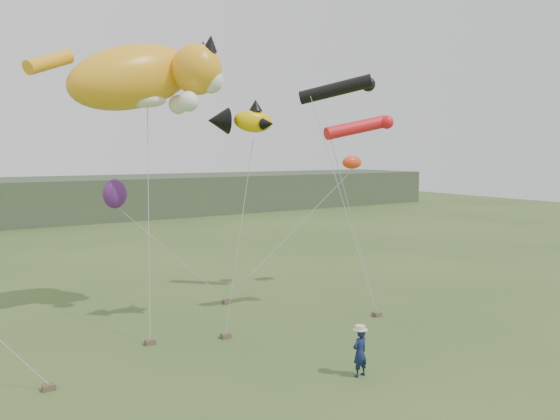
% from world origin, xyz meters
% --- Properties ---
extents(ground, '(120.00, 120.00, 0.00)m').
position_xyz_m(ground, '(0.00, 0.00, 0.00)').
color(ground, '#385123').
rests_on(ground, ground).
extents(headland, '(90.00, 13.00, 4.00)m').
position_xyz_m(headland, '(-3.11, 44.69, 1.92)').
color(headland, '#2D3D28').
rests_on(headland, ground).
extents(festival_attendant, '(0.55, 0.39, 1.45)m').
position_xyz_m(festival_attendant, '(0.76, -0.03, 0.72)').
color(festival_attendant, '#111D43').
rests_on(festival_attendant, ground).
extents(sandbag_anchors, '(12.70, 5.31, 0.17)m').
position_xyz_m(sandbag_anchors, '(-1.08, 5.59, 0.09)').
color(sandbag_anchors, brown).
rests_on(sandbag_anchors, ground).
extents(cat_kite, '(6.99, 3.73, 3.60)m').
position_xyz_m(cat_kite, '(-2.32, 8.91, 9.46)').
color(cat_kite, '#F2A31B').
rests_on(cat_kite, ground).
extents(fish_kite, '(2.51, 1.67, 1.26)m').
position_xyz_m(fish_kite, '(-0.01, 5.74, 7.71)').
color(fish_kite, '#E9B702').
rests_on(fish_kite, ground).
extents(tube_kites, '(4.34, 4.90, 2.95)m').
position_xyz_m(tube_kites, '(5.57, 6.41, 8.72)').
color(tube_kites, black).
rests_on(tube_kites, ground).
extents(misc_kites, '(11.77, 2.75, 2.12)m').
position_xyz_m(misc_kites, '(0.59, 9.73, 5.31)').
color(misc_kites, '#FB3D17').
rests_on(misc_kites, ground).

